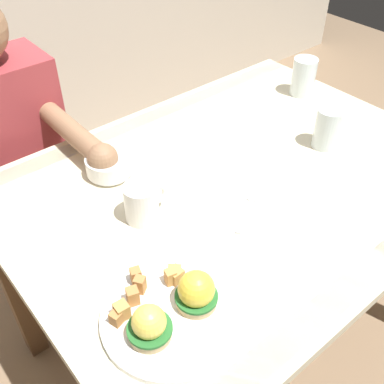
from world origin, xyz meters
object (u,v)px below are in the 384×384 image
Objects in this scene: coffee_mug at (142,201)px; diner_person at (14,157)px; dining_table at (236,208)px; fork at (248,209)px; fruit_bowl at (109,166)px; eggs_benedict_plate at (172,310)px; water_glass_far at (303,79)px; water_glass_near at (327,130)px.

diner_person is (-0.10, 0.56, -0.14)m from coffee_mug.
coffee_mug is 0.10× the size of diner_person.
dining_table is 8.33× the size of fork.
coffee_mug is 0.59m from diner_person.
fork reaches higher than dining_table.
eggs_benedict_plate is at bearing -107.85° from fruit_bowl.
eggs_benedict_plate is at bearing -91.19° from diner_person.
water_glass_far is 0.96m from diner_person.
dining_table is 0.71m from diner_person.
diner_person reaches higher than dining_table.
dining_table is at bearing -42.35° from fruit_bowl.
water_glass_far reaches higher than dining_table.
water_glass_far is (0.76, 0.16, 0.00)m from coffee_mug.
fork is at bearing -33.77° from coffee_mug.
dining_table is 9.69× the size of water_glass_far.
diner_person reaches higher than water_glass_near.
water_glass_far is (0.55, 0.30, 0.05)m from fork.
coffee_mug is at bearing 65.59° from eggs_benedict_plate.
dining_table is at bearing 56.07° from fork.
water_glass_near is at bearing 14.50° from eggs_benedict_plate.
water_glass_near is (0.69, 0.18, 0.03)m from eggs_benedict_plate.
dining_table is 0.32m from coffee_mug.
dining_table is 0.16m from fork.
dining_table is 10.22× the size of water_glass_near.
fork is at bearing -65.91° from diner_person.
water_glass_near is (0.54, -0.28, 0.02)m from fruit_bowl.
diner_person is (-0.38, 0.60, 0.02)m from dining_table.
water_glass_near reaches higher than dining_table.
fruit_bowl is 0.38m from fork.
diner_person reaches higher than fruit_bowl.
coffee_mug is 0.26m from fork.
diner_person is (-0.86, 0.41, -0.14)m from water_glass_far.
fruit_bowl is 1.02× the size of water_glass_near.
eggs_benedict_plate reaches higher than fork.
diner_person reaches higher than fork.
water_glass_near is at bearing -9.37° from dining_table.
dining_table is 10.00× the size of fruit_bowl.
diner_person is at bearing 88.81° from eggs_benedict_plate.
water_glass_far is at bearing 25.60° from eggs_benedict_plate.
water_glass_near is (0.36, 0.05, 0.05)m from fork.
eggs_benedict_plate is 0.71m from water_glass_near.
diner_person is at bearing 154.78° from water_glass_far.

